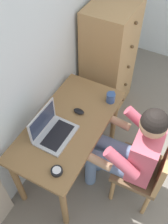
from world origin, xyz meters
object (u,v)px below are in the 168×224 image
at_px(laptop, 52,130).
at_px(computer_mouse, 79,111).
at_px(person_seated, 130,149).
at_px(chair, 148,169).
at_px(desk, 69,132).
at_px(coffee_mug, 111,97).
at_px(dresser, 109,61).
at_px(desk_clock, 57,171).

height_order(laptop, computer_mouse, laptop).
height_order(person_seated, laptop, person_seated).
xyz_separation_m(chair, computer_mouse, (0.09, 0.72, 0.27)).
relative_size(desk, computer_mouse, 11.48).
relative_size(chair, coffee_mug, 7.29).
bearing_deg(dresser, laptop, -178.92).
bearing_deg(desk, laptop, 158.88).
bearing_deg(desk_clock, coffee_mug, -3.92).
bearing_deg(laptop, person_seated, -71.29).
relative_size(laptop, desk_clock, 3.83).
bearing_deg(computer_mouse, coffee_mug, -34.12).
bearing_deg(chair, desk, 94.51).
bearing_deg(desk, coffee_mug, -27.59).
bearing_deg(desk, chair, -85.49).
distance_m(desk, coffee_mug, 0.49).
distance_m(dresser, laptop, 1.22).
height_order(computer_mouse, desk_clock, computer_mouse).
xyz_separation_m(laptop, coffee_mug, (0.56, -0.27, -0.00)).
bearing_deg(dresser, person_seated, -147.44).
height_order(chair, computer_mouse, chair).
bearing_deg(person_seated, chair, -88.27).
bearing_deg(dresser, desk, -175.49).
distance_m(dresser, coffee_mug, 0.72).
relative_size(person_seated, computer_mouse, 11.92).
height_order(desk, desk_clock, desk_clock).
relative_size(desk_clock, coffee_mug, 0.75).
distance_m(chair, person_seated, 0.26).
distance_m(desk, laptop, 0.24).
xyz_separation_m(desk, desk_clock, (-0.43, -0.16, 0.13)).
xyz_separation_m(chair, laptop, (-0.21, 0.80, 0.31)).
bearing_deg(desk, desk_clock, -160.25).
bearing_deg(dresser, chair, -140.45).
distance_m(desk, person_seated, 0.56).
distance_m(computer_mouse, coffee_mug, 0.32).
height_order(chair, laptop, laptop).
bearing_deg(person_seated, desk_clock, 140.51).
xyz_separation_m(person_seated, desk_clock, (-0.49, 0.40, 0.09)).
bearing_deg(desk_clock, computer_mouse, 12.90).
height_order(desk, laptop, laptop).
height_order(desk, chair, chair).
bearing_deg(desk_clock, dresser, 9.12).
distance_m(person_seated, coffee_mug, 0.51).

